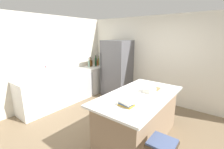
{
  "coord_description": "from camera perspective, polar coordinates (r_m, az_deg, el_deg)",
  "views": [
    {
      "loc": [
        1.85,
        -2.34,
        2.04
      ],
      "look_at": [
        -0.66,
        0.89,
        1.0
      ],
      "focal_mm": 25.0,
      "sensor_mm": 36.0,
      "label": 1
    }
  ],
  "objects": [
    {
      "name": "syrup_bottle",
      "position": [
        5.71,
        -7.41,
        4.17
      ],
      "size": [
        0.06,
        0.06,
        0.3
      ],
      "color": "#5B3319",
      "rests_on": "counter_run_left"
    },
    {
      "name": "cutting_board",
      "position": [
        3.42,
        14.34,
        -4.85
      ],
      "size": [
        0.34,
        0.26,
        0.02
      ],
      "color": "#9E7042",
      "rests_on": "kitchen_island"
    },
    {
      "name": "ground_plane",
      "position": [
        3.61,
        -0.41,
        -20.09
      ],
      "size": [
        7.2,
        7.2,
        0.0
      ],
      "primitive_type": "plane",
      "color": "#7A664C"
    },
    {
      "name": "bar_stool",
      "position": [
        2.43,
        17.74,
        -24.55
      ],
      "size": [
        0.36,
        0.36,
        0.67
      ],
      "color": "#473828",
      "rests_on": "ground_plane"
    },
    {
      "name": "whiskey_bottle",
      "position": [
        5.66,
        -7.97,
        4.25
      ],
      "size": [
        0.08,
        0.08,
        0.34
      ],
      "color": "brown",
      "rests_on": "counter_run_left"
    },
    {
      "name": "mixing_bowl",
      "position": [
        3.19,
        13.47,
        -5.49
      ],
      "size": [
        0.27,
        0.27,
        0.09
      ],
      "color": "silver",
      "rests_on": "kitchen_island"
    },
    {
      "name": "wall_rear",
      "position": [
        5.0,
        15.82,
        5.22
      ],
      "size": [
        6.0,
        0.1,
        2.6
      ],
      "primitive_type": "cube",
      "color": "silver",
      "rests_on": "ground_plane"
    },
    {
      "name": "vinegar_bottle",
      "position": [
        5.79,
        -5.32,
        4.2
      ],
      "size": [
        0.06,
        0.06,
        0.25
      ],
      "color": "#994C23",
      "rests_on": "counter_run_left"
    },
    {
      "name": "refrigerator",
      "position": [
        5.27,
        1.84,
        2.18
      ],
      "size": [
        0.86,
        0.78,
        1.87
      ],
      "color": "#56565B",
      "rests_on": "ground_plane"
    },
    {
      "name": "olive_oil_bottle",
      "position": [
        5.88,
        -5.03,
        4.75
      ],
      "size": [
        0.06,
        0.06,
        0.35
      ],
      "color": "olive",
      "rests_on": "counter_run_left"
    },
    {
      "name": "kitchen_island",
      "position": [
        3.23,
        9.62,
        -14.93
      ],
      "size": [
        1.05,
        1.99,
        0.94
      ],
      "color": "#8E755B",
      "rests_on": "ground_plane"
    },
    {
      "name": "cookbook_stack",
      "position": [
        2.54,
        5.29,
        -10.46
      ],
      "size": [
        0.26,
        0.22,
        0.08
      ],
      "color": "gold",
      "rests_on": "kitchen_island"
    },
    {
      "name": "wall_left",
      "position": [
        4.95,
        -23.34,
        4.51
      ],
      "size": [
        0.1,
        6.0,
        2.6
      ],
      "primitive_type": "cube",
      "color": "silver",
      "rests_on": "ground_plane"
    },
    {
      "name": "sink_faucet",
      "position": [
        4.85,
        -18.52,
        2.26
      ],
      "size": [
        0.15,
        0.05,
        0.3
      ],
      "color": "silver",
      "rests_on": "counter_run_left"
    },
    {
      "name": "counter_run_left",
      "position": [
        5.12,
        -15.05,
        -4.1
      ],
      "size": [
        0.67,
        3.14,
        0.94
      ],
      "color": "silver",
      "rests_on": "ground_plane"
    },
    {
      "name": "gin_bottle",
      "position": [
        5.55,
        -8.4,
        3.94
      ],
      "size": [
        0.06,
        0.06,
        0.33
      ],
      "color": "#8CB79E",
      "rests_on": "counter_run_left"
    },
    {
      "name": "wine_bottle",
      "position": [
        5.72,
        -5.99,
        4.69
      ],
      "size": [
        0.08,
        0.08,
        0.4
      ],
      "color": "#19381E",
      "rests_on": "counter_run_left"
    },
    {
      "name": "flower_vase",
      "position": [
        4.62,
        -22.84,
        0.56
      ],
      "size": [
        0.08,
        0.08,
        0.31
      ],
      "color": "silver",
      "rests_on": "counter_run_left"
    },
    {
      "name": "soda_bottle",
      "position": [
        5.96,
        -4.31,
        4.9
      ],
      "size": [
        0.07,
        0.07,
        0.33
      ],
      "color": "silver",
      "rests_on": "counter_run_left"
    }
  ]
}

